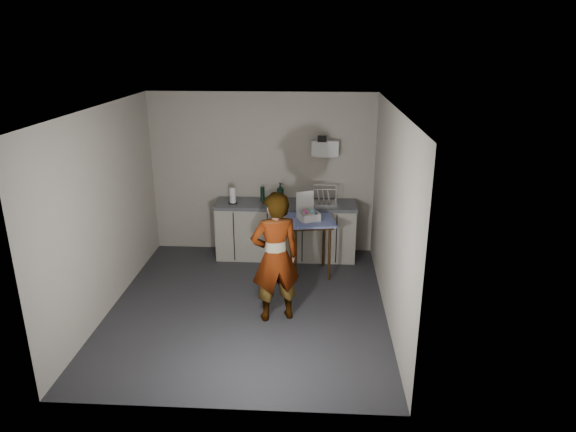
# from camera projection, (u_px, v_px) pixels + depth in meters

# --- Properties ---
(ground) EXTENTS (4.00, 4.00, 0.00)m
(ground) POSITION_uv_depth(u_px,v_px,m) (248.00, 306.00, 6.82)
(ground) COLOR #27282C
(ground) RESTS_ON ground
(wall_back) EXTENTS (3.60, 0.02, 2.60)m
(wall_back) POSITION_uv_depth(u_px,v_px,m) (262.00, 174.00, 8.27)
(wall_back) COLOR beige
(wall_back) RESTS_ON ground
(wall_right) EXTENTS (0.02, 4.00, 2.60)m
(wall_right) POSITION_uv_depth(u_px,v_px,m) (390.00, 217.00, 6.30)
(wall_right) COLOR beige
(wall_right) RESTS_ON ground
(wall_left) EXTENTS (0.02, 4.00, 2.60)m
(wall_left) POSITION_uv_depth(u_px,v_px,m) (105.00, 211.00, 6.49)
(wall_left) COLOR beige
(wall_left) RESTS_ON ground
(ceiling) EXTENTS (3.60, 4.00, 0.01)m
(ceiling) POSITION_uv_depth(u_px,v_px,m) (243.00, 109.00, 5.97)
(ceiling) COLOR white
(ceiling) RESTS_ON wall_back
(kitchen_counter) EXTENTS (2.24, 0.62, 0.91)m
(kitchen_counter) POSITION_uv_depth(u_px,v_px,m) (286.00, 231.00, 8.26)
(kitchen_counter) COLOR black
(kitchen_counter) RESTS_ON ground
(wall_shelf) EXTENTS (0.42, 0.18, 0.37)m
(wall_shelf) POSITION_uv_depth(u_px,v_px,m) (325.00, 148.00, 8.00)
(wall_shelf) COLOR white
(wall_shelf) RESTS_ON ground
(side_table) EXTENTS (0.77, 0.77, 0.87)m
(side_table) POSITION_uv_depth(u_px,v_px,m) (310.00, 226.00, 7.54)
(side_table) COLOR #3B250D
(side_table) RESTS_ON ground
(standing_man) EXTENTS (0.71, 0.57, 1.67)m
(standing_man) POSITION_uv_depth(u_px,v_px,m) (275.00, 257.00, 6.28)
(standing_man) COLOR #B2A593
(standing_man) RESTS_ON ground
(soap_bottle) EXTENTS (0.18, 0.18, 0.33)m
(soap_bottle) POSITION_uv_depth(u_px,v_px,m) (280.00, 193.00, 8.04)
(soap_bottle) COLOR black
(soap_bottle) RESTS_ON kitchen_counter
(soda_can) EXTENTS (0.07, 0.07, 0.12)m
(soda_can) POSITION_uv_depth(u_px,v_px,m) (283.00, 199.00, 8.10)
(soda_can) COLOR red
(soda_can) RESTS_ON kitchen_counter
(dark_bottle) EXTENTS (0.07, 0.07, 0.23)m
(dark_bottle) POSITION_uv_depth(u_px,v_px,m) (262.00, 194.00, 8.15)
(dark_bottle) COLOR black
(dark_bottle) RESTS_ON kitchen_counter
(paper_towel) EXTENTS (0.15, 0.15, 0.26)m
(paper_towel) POSITION_uv_depth(u_px,v_px,m) (233.00, 196.00, 8.05)
(paper_towel) COLOR black
(paper_towel) RESTS_ON kitchen_counter
(dish_rack) EXTENTS (0.39, 0.30, 0.28)m
(dish_rack) POSITION_uv_depth(u_px,v_px,m) (324.00, 200.00, 8.05)
(dish_rack) COLOR silver
(dish_rack) RESTS_ON kitchen_counter
(bakery_box) EXTENTS (0.37, 0.37, 0.39)m
(bakery_box) POSITION_uv_depth(u_px,v_px,m) (308.00, 214.00, 7.47)
(bakery_box) COLOR white
(bakery_box) RESTS_ON side_table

